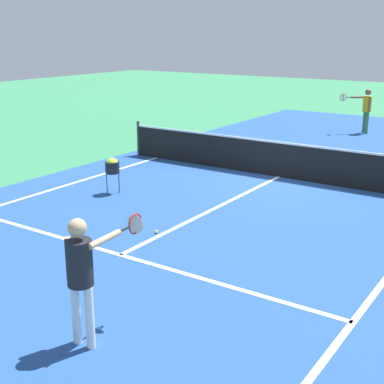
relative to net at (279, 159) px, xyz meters
name	(u,v)px	position (x,y,z in m)	size (l,w,h in m)	color
ground_plane	(279,177)	(0.00, 0.00, -0.49)	(60.00, 60.00, 0.00)	#337F51
court_surface_inbounds	(279,177)	(0.00, 0.00, -0.49)	(10.62, 24.40, 0.00)	#234C93
line_sideline_right	(363,308)	(4.11, -5.95, -0.49)	(0.10, 11.89, 0.01)	white
line_service_near	(121,255)	(0.00, -6.40, -0.49)	(8.22, 0.10, 0.01)	white
line_center_service	(216,208)	(0.00, -3.20, -0.49)	(0.10, 6.40, 0.01)	white
net	(279,159)	(0.00, 0.00, 0.00)	(9.73, 0.09, 1.07)	#33383D
player_near	(82,268)	(1.51, -8.78, 0.54)	(0.44, 1.22, 1.67)	white
player_far	(366,106)	(-0.10, 7.77, 0.55)	(1.04, 0.79, 1.67)	#3F7247
ball_hopper	(112,166)	(-2.65, -3.62, 0.18)	(0.34, 0.34, 0.87)	black
tennis_ball_mid_court	(156,232)	(-0.13, -5.20, -0.46)	(0.07, 0.07, 0.07)	#CCE033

